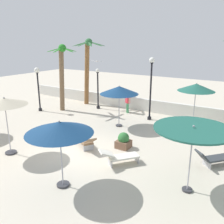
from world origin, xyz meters
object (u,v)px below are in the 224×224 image
(lamp_post_2, at_px, (38,82))
(planter, at_px, (123,141))
(palm_tree_2, at_px, (87,64))
(lounge_chair_0, at_px, (119,156))
(seagull_0, at_px, (97,61))
(patio_umbrella_3, at_px, (193,131))
(lamp_post_0, at_px, (151,82))
(lounge_chair_1, at_px, (86,140))
(guest_0, at_px, (128,101))
(lamp_post_1, at_px, (98,86))
(patio_umbrella_1, at_px, (119,90))
(patio_umbrella_4, at_px, (59,128))
(patio_umbrella_5, at_px, (196,88))
(palm_tree_3, at_px, (62,71))
(lounge_chair_2, at_px, (215,158))
(patio_umbrella_0, at_px, (4,103))

(lamp_post_2, xyz_separation_m, planter, (9.19, -2.51, -1.96))
(palm_tree_2, xyz_separation_m, lounge_chair_0, (7.93, -8.00, -3.10))
(seagull_0, bearing_deg, patio_umbrella_3, -40.68)
(lamp_post_0, height_order, planter, lamp_post_0)
(patio_umbrella_3, bearing_deg, lounge_chair_1, 169.98)
(patio_umbrella_3, bearing_deg, guest_0, 131.24)
(lounge_chair_0, height_order, planter, planter)
(lamp_post_1, height_order, lounge_chair_1, lamp_post_1)
(patio_umbrella_1, height_order, patio_umbrella_4, patio_umbrella_1)
(lamp_post_1, bearing_deg, patio_umbrella_1, -37.25)
(patio_umbrella_5, height_order, palm_tree_2, palm_tree_2)
(patio_umbrella_3, height_order, seagull_0, seagull_0)
(palm_tree_3, height_order, lamp_post_2, palm_tree_3)
(seagull_0, bearing_deg, lamp_post_2, -115.51)
(patio_umbrella_4, height_order, patio_umbrella_5, patio_umbrella_5)
(guest_0, bearing_deg, lounge_chair_2, -35.50)
(patio_umbrella_1, height_order, patio_umbrella_5, patio_umbrella_5)
(patio_umbrella_1, relative_size, planter, 3.20)
(patio_umbrella_0, relative_size, patio_umbrella_3, 1.05)
(seagull_0, bearing_deg, lamp_post_0, -19.32)
(lamp_post_2, relative_size, planter, 4.10)
(lounge_chair_0, xyz_separation_m, lounge_chair_2, (3.71, 2.21, -0.02))
(palm_tree_3, bearing_deg, guest_0, 24.57)
(patio_umbrella_5, distance_m, lounge_chair_1, 7.69)
(lamp_post_1, bearing_deg, lounge_chair_0, -48.89)
(patio_umbrella_3, relative_size, palm_tree_3, 0.53)
(lamp_post_2, relative_size, lounge_chair_0, 1.97)
(planter, bearing_deg, palm_tree_2, 138.71)
(palm_tree_2, distance_m, lamp_post_2, 4.46)
(patio_umbrella_3, distance_m, lounge_chair_2, 3.31)
(patio_umbrella_5, relative_size, guest_0, 1.84)
(palm_tree_2, height_order, lamp_post_2, palm_tree_2)
(palm_tree_3, distance_m, lamp_post_2, 2.09)
(lounge_chair_2, bearing_deg, planter, -172.99)
(lamp_post_1, height_order, lounge_chair_2, lamp_post_1)
(palm_tree_2, distance_m, lounge_chair_0, 11.68)
(patio_umbrella_3, xyz_separation_m, guest_0, (-6.86, 7.82, -1.46))
(lamp_post_2, xyz_separation_m, lounge_chair_2, (13.62, -1.97, -1.96))
(patio_umbrella_3, height_order, lounge_chair_0, patio_umbrella_3)
(lounge_chair_2, bearing_deg, lamp_post_2, 171.77)
(palm_tree_3, bearing_deg, lamp_post_2, -144.08)
(lamp_post_2, xyz_separation_m, lounge_chair_1, (7.49, -3.55, -1.95))
(lounge_chair_1, relative_size, seagull_0, 1.39)
(lounge_chair_2, bearing_deg, palm_tree_2, 153.56)
(lamp_post_1, bearing_deg, palm_tree_3, -136.14)
(lamp_post_2, relative_size, guest_0, 2.19)
(patio_umbrella_4, xyz_separation_m, palm_tree_2, (-6.93, 10.61, 1.11))
(patio_umbrella_5, bearing_deg, guest_0, 173.14)
(patio_umbrella_5, xyz_separation_m, seagull_0, (-9.18, 2.12, 1.11))
(planter, bearing_deg, patio_umbrella_3, -27.31)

